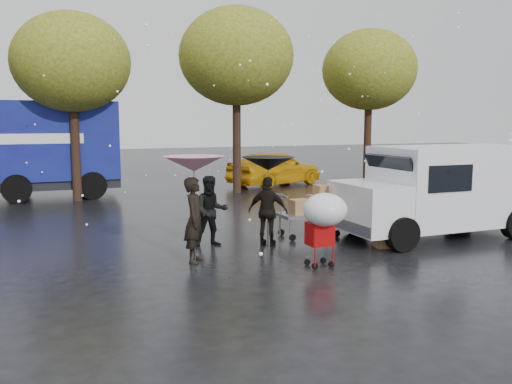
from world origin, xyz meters
name	(u,v)px	position (x,y,z in m)	size (l,w,h in m)	color
ground	(288,257)	(0.00, 0.00, 0.00)	(90.00, 90.00, 0.00)	black
person_pink	(195,220)	(-1.90, 0.38, 0.86)	(0.62, 0.41, 1.71)	black
person_middle	(211,211)	(-1.17, 1.60, 0.80)	(0.77, 0.60, 1.59)	black
person_black	(268,211)	(0.04, 1.17, 0.78)	(0.92, 0.38, 1.57)	black
umbrella_pink	(194,164)	(-1.90, 0.38, 1.98)	(1.22, 1.22, 2.13)	#4C4C4C
umbrella_black	(268,164)	(0.04, 1.17, 1.86)	(1.19, 1.19, 2.02)	#4C4C4C
vendor_cart	(312,207)	(1.43, 1.67, 0.73)	(1.52, 0.80, 1.27)	slate
shopping_cart	(324,214)	(0.25, -1.02, 1.06)	(0.84, 0.84, 1.46)	#AC090B
white_van	(441,189)	(4.31, 0.49, 1.16)	(4.91, 2.18, 2.20)	white
blue_truck	(6,150)	(-5.79, 11.33, 1.76)	(8.30, 2.60, 3.50)	navy
box_ground_near	(386,237)	(2.42, 0.02, 0.22)	(0.50, 0.40, 0.45)	#91623F
box_ground_far	(384,231)	(2.93, 0.82, 0.18)	(0.46, 0.36, 0.36)	#91623F
yellow_taxi	(275,168)	(4.81, 11.53, 0.78)	(1.83, 4.55, 1.55)	orange
tree_row	(160,59)	(-0.47, 10.00, 5.02)	(21.60, 4.40, 7.12)	black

